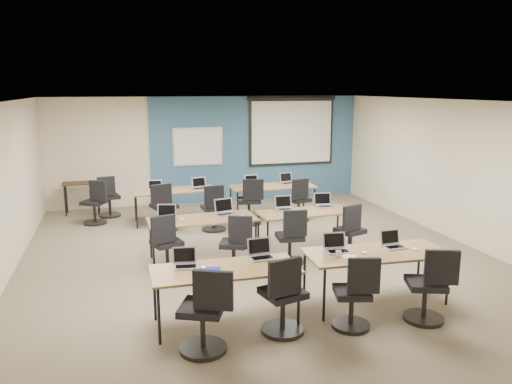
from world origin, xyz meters
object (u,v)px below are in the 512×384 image
object	(u,v)px
task_chair_1	(283,302)
laptop_9	(200,186)
laptop_0	(185,262)
task_chair_3	(429,291)
laptop_6	(285,206)
task_chair_10	(250,205)
laptop_11	(287,181)
task_chair_11	(299,203)
training_table_front_left	(225,272)
spare_chair_b	(96,206)
training_table_back_right	(272,188)
laptop_10	(252,183)
task_chair_9	(214,212)
whiteboard	(198,147)
laptop_1	(261,253)
task_chair_7	(350,235)
laptop_2	(336,247)
utility_table	(81,187)
spare_chair_a	(109,200)
training_table_mid_right	(305,214)
task_chair_8	(164,211)
task_chair_2	(355,299)
task_chair_4	(166,248)
task_chair_6	(291,241)
training_table_front_right	(377,255)
training_table_back_left	(175,192)
laptop_3	(393,243)
projector_screen	(292,127)
laptop_7	(324,203)
task_chair_0	(205,318)
laptop_8	(155,188)
laptop_4	(167,216)

from	to	relation	value
task_chair_1	laptop_9	size ratio (longest dim) A/B	3.18
laptop_0	task_chair_3	xyz separation A→B (m)	(2.94, -0.86, -0.38)
laptop_6	task_chair_10	distance (m)	1.76
laptop_11	task_chair_11	xyz separation A→B (m)	(0.06, -0.66, -0.39)
training_table_front_left	spare_chair_b	distance (m)	5.60
training_table_back_right	laptop_10	size ratio (longest dim) A/B	6.16
training_table_back_right	task_chair_9	world-z (taller)	task_chair_9
whiteboard	laptop_1	size ratio (longest dim) A/B	3.98
task_chair_7	laptop_6	bearing A→B (deg)	119.92
laptop_2	utility_table	xyz separation A→B (m)	(-3.66, 6.13, -0.15)
spare_chair_a	laptop_1	bearing A→B (deg)	-84.53
training_table_mid_right	task_chair_8	bearing A→B (deg)	137.32
task_chair_10	spare_chair_a	world-z (taller)	task_chair_10
task_chair_2	task_chair_11	bearing A→B (deg)	91.94
whiteboard	task_chair_10	size ratio (longest dim) A/B	1.25
task_chair_2	laptop_11	size ratio (longest dim) A/B	3.03
utility_table	task_chair_9	bearing A→B (deg)	-41.27
task_chair_1	task_chair_4	world-z (taller)	task_chair_1
task_chair_3	task_chair_6	size ratio (longest dim) A/B	1.03
training_table_front_right	training_table_back_left	world-z (taller)	same
laptop_3	laptop_6	size ratio (longest dim) A/B	0.94
training_table_mid_right	task_chair_2	xyz separation A→B (m)	(-0.51, -3.01, -0.29)
laptop_6	projector_screen	bearing A→B (deg)	68.98
laptop_11	spare_chair_b	size ratio (longest dim) A/B	0.32
whiteboard	task_chair_7	size ratio (longest dim) A/B	1.32
laptop_11	laptop_2	bearing A→B (deg)	-114.09
training_table_back_left	laptop_7	world-z (taller)	laptop_7
task_chair_0	whiteboard	bearing A→B (deg)	105.08
laptop_1	training_table_mid_right	bearing A→B (deg)	52.23
whiteboard	training_table_front_left	size ratio (longest dim) A/B	0.70
laptop_8	task_chair_2	bearing A→B (deg)	-64.61
training_table_front_left	spare_chair_b	world-z (taller)	spare_chair_b
laptop_0	task_chair_3	size ratio (longest dim) A/B	0.30
training_table_mid_right	task_chair_2	distance (m)	3.07
laptop_10	spare_chair_b	distance (m)	3.48
laptop_2	training_table_back_right	bearing A→B (deg)	89.82
training_table_front_right	spare_chair_b	xyz separation A→B (m)	(-3.85, 5.26, -0.29)
task_chair_8	task_chair_10	distance (m)	1.84
laptop_10	spare_chair_a	xyz separation A→B (m)	(-3.17, 0.86, -0.39)
training_table_back_left	laptop_10	world-z (taller)	laptop_10
utility_table	spare_chair_b	bearing A→B (deg)	-73.74
training_table_front_left	laptop_4	size ratio (longest dim) A/B	5.71
training_table_back_left	task_chair_9	size ratio (longest dim) A/B	1.84
training_table_back_left	task_chair_7	size ratio (longest dim) A/B	1.87
laptop_3	utility_table	world-z (taller)	laptop_3
task_chair_6	task_chair_7	bearing A→B (deg)	9.24
laptop_9	laptop_10	bearing A→B (deg)	-8.21
task_chair_3	utility_table	xyz separation A→B (m)	(-4.54, 7.02, 0.23)
training_table_front_right	laptop_3	size ratio (longest dim) A/B	6.53
task_chair_9	laptop_10	world-z (taller)	task_chair_9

